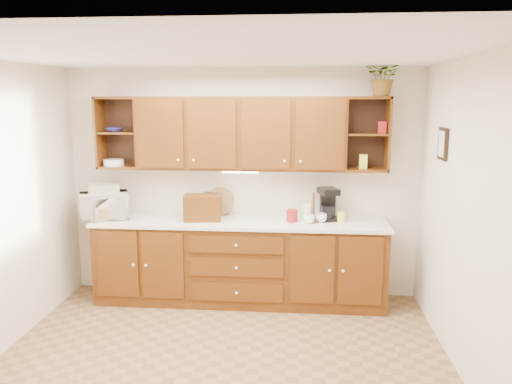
% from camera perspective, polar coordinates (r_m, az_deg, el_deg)
% --- Properties ---
extents(floor, '(4.00, 4.00, 0.00)m').
position_cam_1_polar(floor, '(4.54, -4.09, -19.34)').
color(floor, olive).
rests_on(floor, ground).
extents(ceiling, '(4.00, 4.00, 0.00)m').
position_cam_1_polar(ceiling, '(3.95, -4.61, 15.48)').
color(ceiling, white).
rests_on(ceiling, back_wall).
extents(back_wall, '(4.00, 0.00, 4.00)m').
position_cam_1_polar(back_wall, '(5.75, -1.55, 0.95)').
color(back_wall, beige).
rests_on(back_wall, floor).
extents(right_wall, '(0.00, 3.50, 3.50)m').
position_cam_1_polar(right_wall, '(4.22, 23.60, -3.47)').
color(right_wall, beige).
rests_on(right_wall, floor).
extents(base_cabinets, '(3.20, 0.60, 0.90)m').
position_cam_1_polar(base_cabinets, '(5.67, -1.85, -8.07)').
color(base_cabinets, '#3B1B06').
rests_on(base_cabinets, floor).
extents(countertop, '(3.24, 0.64, 0.04)m').
position_cam_1_polar(countertop, '(5.52, -1.89, -3.47)').
color(countertop, silver).
rests_on(countertop, base_cabinets).
extents(upper_cabinets, '(3.20, 0.33, 0.80)m').
position_cam_1_polar(upper_cabinets, '(5.52, -1.67, 6.75)').
color(upper_cabinets, '#3B1B06').
rests_on(upper_cabinets, back_wall).
extents(undercabinet_light, '(0.40, 0.05, 0.02)m').
position_cam_1_polar(undercabinet_light, '(5.51, -1.81, 2.32)').
color(undercabinet_light, white).
rests_on(undercabinet_light, upper_cabinets).
extents(framed_picture, '(0.03, 0.24, 0.30)m').
position_cam_1_polar(framed_picture, '(4.98, 20.58, 5.18)').
color(framed_picture, black).
rests_on(framed_picture, right_wall).
extents(wicker_basket, '(0.29, 0.29, 0.15)m').
position_cam_1_polar(wicker_basket, '(5.79, -17.15, -2.35)').
color(wicker_basket, olive).
rests_on(wicker_basket, countertop).
extents(microwave, '(0.62, 0.54, 0.29)m').
position_cam_1_polar(microwave, '(5.84, -16.93, -1.51)').
color(microwave, beige).
rests_on(microwave, countertop).
extents(towel_stack, '(0.40, 0.36, 0.10)m').
position_cam_1_polar(towel_stack, '(5.80, -17.03, 0.37)').
color(towel_stack, tan).
rests_on(towel_stack, microwave).
extents(wine_bottle, '(0.08, 0.08, 0.28)m').
position_cam_1_polar(wine_bottle, '(5.71, -5.55, -1.38)').
color(wine_bottle, '#103218').
rests_on(wine_bottle, countertop).
extents(woven_tray, '(0.32, 0.09, 0.32)m').
position_cam_1_polar(woven_tray, '(5.79, -4.11, -2.53)').
color(woven_tray, olive).
rests_on(woven_tray, countertop).
extents(bread_box, '(0.43, 0.30, 0.28)m').
position_cam_1_polar(bread_box, '(5.54, -6.13, -1.78)').
color(bread_box, '#3B1B06').
rests_on(bread_box, countertop).
extents(mug_tree, '(0.26, 0.28, 0.33)m').
position_cam_1_polar(mug_tree, '(5.48, 6.56, -2.89)').
color(mug_tree, '#3B1B06').
rests_on(mug_tree, countertop).
extents(canister_red, '(0.13, 0.13, 0.13)m').
position_cam_1_polar(canister_red, '(5.46, 4.14, -2.72)').
color(canister_red, maroon).
rests_on(canister_red, countertop).
extents(canister_white, '(0.11, 0.11, 0.20)m').
position_cam_1_polar(canister_white, '(5.50, 5.91, -2.33)').
color(canister_white, white).
rests_on(canister_white, countertop).
extents(canister_yellow, '(0.10, 0.10, 0.11)m').
position_cam_1_polar(canister_yellow, '(5.52, 9.74, -2.85)').
color(canister_yellow, yellow).
rests_on(canister_yellow, countertop).
extents(coffee_maker, '(0.26, 0.29, 0.36)m').
position_cam_1_polar(coffee_maker, '(5.59, 8.23, -1.41)').
color(coffee_maker, black).
rests_on(coffee_maker, countertop).
extents(bowl_stack, '(0.21, 0.21, 0.04)m').
position_cam_1_polar(bowl_stack, '(5.84, -15.91, 6.85)').
color(bowl_stack, navy).
rests_on(bowl_stack, upper_cabinets).
extents(plate_stack, '(0.24, 0.24, 0.07)m').
position_cam_1_polar(plate_stack, '(5.86, -15.95, 3.26)').
color(plate_stack, white).
rests_on(plate_stack, upper_cabinets).
extents(pantry_box_yellow, '(0.09, 0.07, 0.15)m').
position_cam_1_polar(pantry_box_yellow, '(5.53, 12.14, 3.43)').
color(pantry_box_yellow, yellow).
rests_on(pantry_box_yellow, upper_cabinets).
extents(pantry_box_red, '(0.09, 0.08, 0.13)m').
position_cam_1_polar(pantry_box_red, '(5.51, 14.21, 7.17)').
color(pantry_box_red, maroon).
rests_on(pantry_box_red, upper_cabinets).
extents(potted_plant, '(0.45, 0.42, 0.40)m').
position_cam_1_polar(potted_plant, '(5.48, 14.44, 12.67)').
color(potted_plant, '#999999').
rests_on(potted_plant, upper_cabinets).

